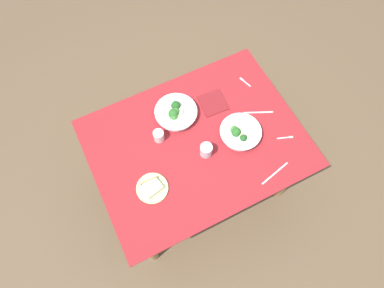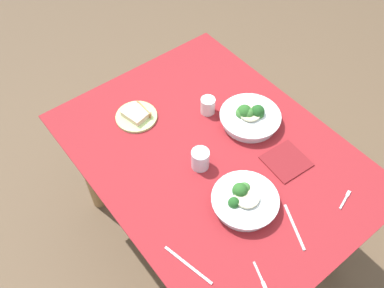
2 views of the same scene
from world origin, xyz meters
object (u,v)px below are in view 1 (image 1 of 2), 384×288
(broccoli_bowl_near, at_px, (176,113))
(table_knife_left, at_px, (258,112))
(broccoli_bowl_far, at_px, (240,133))
(napkin_folded_upper, at_px, (213,103))
(fork_by_far_bowl, at_px, (245,82))
(bread_side_plate, at_px, (152,188))
(water_glass_center, at_px, (159,136))
(fork_by_near_bowl, at_px, (286,138))
(table_knife_right, at_px, (275,173))
(water_glass_side, at_px, (206,150))

(broccoli_bowl_near, distance_m, table_knife_left, 0.54)
(broccoli_bowl_far, bearing_deg, table_knife_left, -156.32)
(broccoli_bowl_far, height_order, napkin_folded_upper, broccoli_bowl_far)
(broccoli_bowl_far, relative_size, broccoli_bowl_near, 0.95)
(broccoli_bowl_far, xyz_separation_m, fork_by_far_bowl, (-0.23, -0.33, -0.03))
(broccoli_bowl_far, height_order, bread_side_plate, broccoli_bowl_far)
(water_glass_center, distance_m, table_knife_left, 0.66)
(bread_side_plate, height_order, water_glass_center, water_glass_center)
(broccoli_bowl_far, xyz_separation_m, fork_by_near_bowl, (-0.25, 0.15, -0.03))
(fork_by_far_bowl, height_order, napkin_folded_upper, napkin_folded_upper)
(broccoli_bowl_near, xyz_separation_m, water_glass_center, (0.17, 0.10, 0.00))
(table_knife_left, bearing_deg, napkin_folded_upper, -15.65)
(fork_by_far_bowl, relative_size, napkin_folded_upper, 0.58)
(broccoli_bowl_far, relative_size, water_glass_center, 3.32)
(table_knife_right, relative_size, napkin_folded_upper, 1.28)
(broccoli_bowl_far, distance_m, fork_by_near_bowl, 0.29)
(broccoli_bowl_far, relative_size, fork_by_near_bowl, 2.59)
(broccoli_bowl_far, relative_size, napkin_folded_upper, 1.56)
(fork_by_near_bowl, bearing_deg, fork_by_far_bowl, 112.10)
(bread_side_plate, bearing_deg, table_knife_right, 160.61)
(water_glass_side, height_order, table_knife_left, water_glass_side)
(table_knife_left, bearing_deg, fork_by_far_bowl, -74.55)
(water_glass_side, relative_size, table_knife_left, 0.47)
(broccoli_bowl_near, bearing_deg, fork_by_near_bowl, 140.19)
(fork_by_far_bowl, xyz_separation_m, fork_by_near_bowl, (-0.02, 0.48, 0.00))
(fork_by_near_bowl, xyz_separation_m, table_knife_left, (0.06, -0.23, -0.00))
(bread_side_plate, bearing_deg, fork_by_near_bowl, 175.18)
(fork_by_near_bowl, bearing_deg, table_knife_right, -118.15)
(broccoli_bowl_near, height_order, napkin_folded_upper, broccoli_bowl_near)
(water_glass_center, bearing_deg, fork_by_far_bowl, -169.60)
(water_glass_side, relative_size, napkin_folded_upper, 0.54)
(broccoli_bowl_near, height_order, fork_by_near_bowl, broccoli_bowl_near)
(water_glass_side, relative_size, fork_by_near_bowl, 0.89)
(bread_side_plate, relative_size, water_glass_center, 2.41)
(bread_side_plate, bearing_deg, napkin_folded_upper, -149.19)
(bread_side_plate, distance_m, fork_by_near_bowl, 0.88)
(water_glass_side, distance_m, table_knife_left, 0.45)
(bread_side_plate, relative_size, fork_by_near_bowl, 1.88)
(table_knife_right, bearing_deg, napkin_folded_upper, -93.22)
(fork_by_near_bowl, relative_size, table_knife_right, 0.47)
(broccoli_bowl_near, distance_m, fork_by_near_bowl, 0.71)
(broccoli_bowl_far, bearing_deg, water_glass_side, 3.84)
(fork_by_near_bowl, height_order, napkin_folded_upper, napkin_folded_upper)
(broccoli_bowl_near, xyz_separation_m, table_knife_left, (-0.49, 0.22, -0.03))
(water_glass_side, xyz_separation_m, table_knife_left, (-0.44, -0.10, -0.04))
(fork_by_far_bowl, xyz_separation_m, table_knife_left, (0.04, 0.25, -0.00))
(napkin_folded_upper, bearing_deg, broccoli_bowl_near, -6.08)
(broccoli_bowl_far, bearing_deg, napkin_folded_upper, -81.79)
(broccoli_bowl_far, bearing_deg, water_glass_center, -23.54)
(fork_by_far_bowl, bearing_deg, water_glass_side, 108.94)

